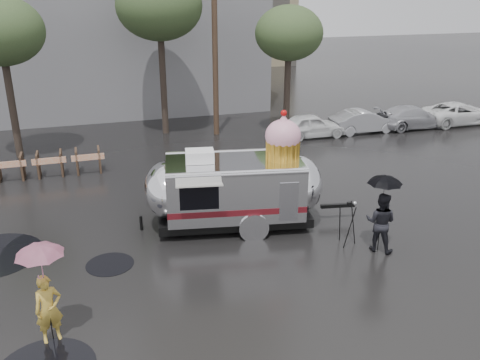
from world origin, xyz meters
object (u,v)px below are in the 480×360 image
object	(u,v)px
tripod	(348,220)
person_left	(49,309)
person_right	(380,222)
airstream_trailer	(237,186)

from	to	relation	value
tripod	person_left	bearing A→B (deg)	176.55
person_right	tripod	distance (m)	0.94
person_left	tripod	world-z (taller)	person_left
person_right	tripod	xyz separation A→B (m)	(-0.72, 0.61, -0.10)
person_left	person_right	world-z (taller)	person_right
person_left	tripod	bearing A→B (deg)	-1.03
airstream_trailer	tripod	bearing A→B (deg)	-29.06
airstream_trailer	person_left	world-z (taller)	airstream_trailer
airstream_trailer	person_right	world-z (taller)	airstream_trailer
airstream_trailer	person_right	size ratio (longest dim) A/B	3.92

